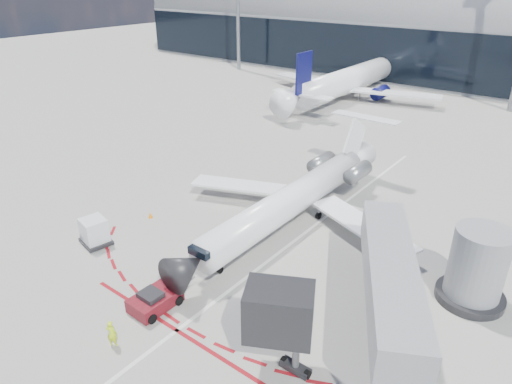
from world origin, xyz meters
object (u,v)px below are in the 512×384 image
Objects in this scene: regional_jet at (297,196)px; pushback_tug at (155,300)px; ramp_worker at (112,333)px; uld_container at (95,232)px.

regional_jet is 5.33× the size of pushback_tug.
pushback_tug is 3.46m from ramp_worker.
regional_jet is 10.24× the size of uld_container.
uld_container reaches higher than pushback_tug.
uld_container is at bearing 168.04° from pushback_tug.
regional_jet is at bearing 87.92° from pushback_tug.
regional_jet reaches higher than pushback_tug.
uld_container is at bearing -128.58° from regional_jet.
uld_container is (-9.38, 5.44, 0.19)m from ramp_worker.
ramp_worker is 10.84m from uld_container.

